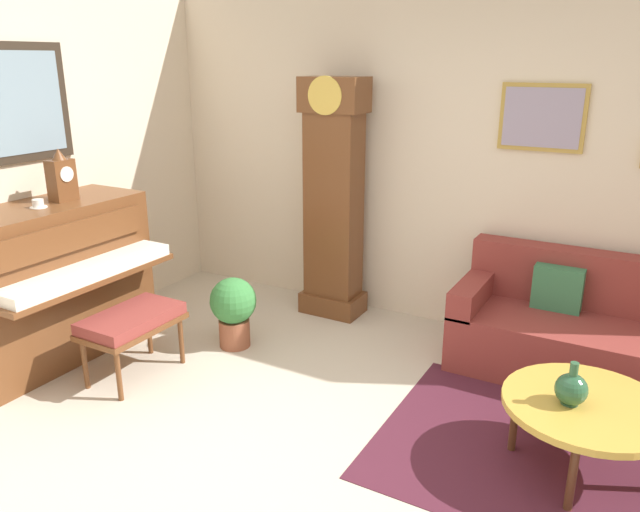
# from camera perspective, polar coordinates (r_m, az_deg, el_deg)

# --- Properties ---
(ground_plane) EXTENTS (6.40, 6.00, 0.10)m
(ground_plane) POSITION_cam_1_polar(r_m,az_deg,el_deg) (3.58, -3.42, -20.04)
(ground_plane) COLOR beige
(wall_back) EXTENTS (5.30, 0.13, 2.80)m
(wall_back) POSITION_cam_1_polar(r_m,az_deg,el_deg) (5.05, 11.52, 9.09)
(wall_back) COLOR beige
(wall_back) RESTS_ON ground_plane
(area_rug) EXTENTS (2.10, 1.50, 0.01)m
(area_rug) POSITION_cam_1_polar(r_m,az_deg,el_deg) (3.86, 22.16, -17.41)
(area_rug) COLOR #4C1E2D
(area_rug) RESTS_ON ground_plane
(piano) EXTENTS (0.87, 1.44, 1.16)m
(piano) POSITION_cam_1_polar(r_m,az_deg,el_deg) (4.91, -23.69, -2.18)
(piano) COLOR brown
(piano) RESTS_ON ground_plane
(piano_bench) EXTENTS (0.42, 0.70, 0.48)m
(piano_bench) POSITION_cam_1_polar(r_m,az_deg,el_deg) (4.46, -17.18, -5.97)
(piano_bench) COLOR brown
(piano_bench) RESTS_ON ground_plane
(grandfather_clock) EXTENTS (0.52, 0.34, 2.03)m
(grandfather_clock) POSITION_cam_1_polar(r_m,az_deg,el_deg) (5.17, 1.28, 4.69)
(grandfather_clock) COLOR brown
(grandfather_clock) RESTS_ON ground_plane
(couch) EXTENTS (1.90, 0.80, 0.84)m
(couch) POSITION_cam_1_polar(r_m,az_deg,el_deg) (4.70, 24.37, -6.78)
(couch) COLOR maroon
(couch) RESTS_ON ground_plane
(coffee_table) EXTENTS (0.88, 0.88, 0.42)m
(coffee_table) POSITION_cam_1_polar(r_m,az_deg,el_deg) (3.62, 23.70, -12.83)
(coffee_table) COLOR gold
(coffee_table) RESTS_ON ground_plane
(mantel_clock) EXTENTS (0.13, 0.18, 0.38)m
(mantel_clock) POSITION_cam_1_polar(r_m,az_deg,el_deg) (4.83, -23.03, 6.79)
(mantel_clock) COLOR brown
(mantel_clock) RESTS_ON piano
(teacup) EXTENTS (0.12, 0.12, 0.06)m
(teacup) POSITION_cam_1_polar(r_m,az_deg,el_deg) (4.69, -24.86, 4.40)
(teacup) COLOR white
(teacup) RESTS_ON piano
(green_jug) EXTENTS (0.17, 0.17, 0.24)m
(green_jug) POSITION_cam_1_polar(r_m,az_deg,el_deg) (3.52, 22.45, -11.42)
(green_jug) COLOR #234C33
(green_jug) RESTS_ON coffee_table
(potted_plant) EXTENTS (0.36, 0.36, 0.56)m
(potted_plant) POSITION_cam_1_polar(r_m,az_deg,el_deg) (4.77, -8.10, -4.80)
(potted_plant) COLOR #935138
(potted_plant) RESTS_ON ground_plane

